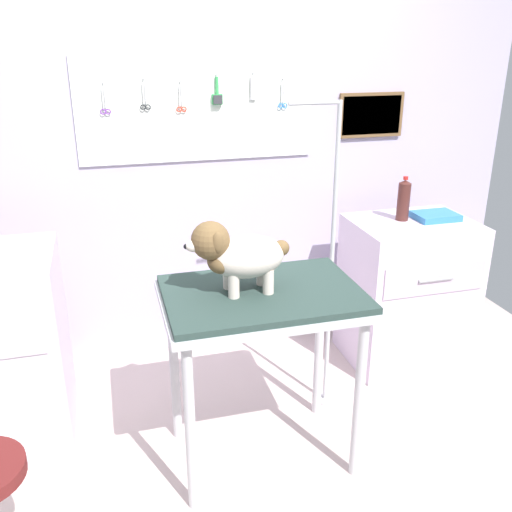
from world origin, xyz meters
The scene contains 8 objects.
ground centered at (0.00, 0.00, -0.02)m, with size 4.40×4.00×0.04m, color #C0ABA5.
rear_wall_panel centered at (0.01, 1.28, 1.16)m, with size 4.00×0.11×2.30m.
grooming_table centered at (0.11, 0.17, 0.74)m, with size 0.84×0.58×0.84m.
grooming_arm centered at (0.54, 0.48, 0.73)m, with size 0.30×0.11×1.57m.
dog centered at (0.00, 0.19, 1.01)m, with size 0.44×0.20×0.32m.
cabinet_right centered at (1.17, 0.78, 0.43)m, with size 0.68×0.54×0.86m.
soda_bottle centered at (1.12, 0.83, 0.98)m, with size 0.07×0.07×0.25m.
supply_tray centered at (1.31, 0.79, 0.88)m, with size 0.24×0.18×0.04m.
Camera 1 is at (-0.49, -1.89, 1.83)m, focal length 39.68 mm.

